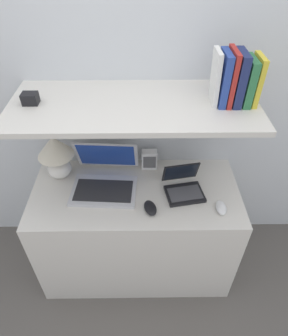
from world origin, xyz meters
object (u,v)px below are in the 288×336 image
object	(u,v)px
book_yellow	(256,80)
book_blue	(223,79)
laptop_large	(105,179)
shelf_gadget	(30,99)
laptop_small	(183,187)
router_box	(149,159)
book_red	(230,78)
second_mouse	(221,208)
book_white	(215,78)
table_lamp	(56,153)
computer_mouse	(150,208)
book_green	(248,81)
book_navy	(238,78)

from	to	relation	value
book_yellow	book_blue	distance (m)	0.16
laptop_large	shelf_gadget	xyz separation A→B (m)	(-0.32, 0.01, 0.52)
laptop_small	router_box	world-z (taller)	laptop_small
book_yellow	book_red	size ratio (longest dim) A/B	0.89
second_mouse	book_white	distance (m)	0.70
table_lamp	shelf_gadget	bearing A→B (deg)	-112.14
computer_mouse	router_box	world-z (taller)	router_box
laptop_large	book_green	bearing A→B (deg)	1.17
router_box	book_yellow	world-z (taller)	book_yellow
laptop_large	book_white	xyz separation A→B (m)	(0.57, 0.01, 0.62)
book_yellow	book_red	xyz separation A→B (m)	(-0.12, 0.00, 0.01)
router_box	laptop_small	bearing A→B (deg)	-48.92
book_yellow	book_white	distance (m)	0.19
computer_mouse	book_green	xyz separation A→B (m)	(0.45, 0.22, 0.64)
laptop_small	router_box	distance (m)	0.30
book_yellow	book_navy	world-z (taller)	book_navy
table_lamp	book_green	bearing A→B (deg)	-4.35
laptop_large	second_mouse	xyz separation A→B (m)	(0.66, -0.21, -0.03)
second_mouse	shelf_gadget	distance (m)	1.15
book_yellow	book_blue	xyz separation A→B (m)	(-0.15, 0.00, 0.01)
table_lamp	second_mouse	world-z (taller)	table_lamp
table_lamp	book_green	size ratio (longest dim) A/B	1.33
table_lamp	laptop_large	world-z (taller)	table_lamp
table_lamp	second_mouse	xyz separation A→B (m)	(0.95, -0.30, -0.16)
book_yellow	book_red	distance (m)	0.12
book_green	book_white	distance (m)	0.15
laptop_large	router_box	size ratio (longest dim) A/B	3.15
laptop_large	book_blue	bearing A→B (deg)	1.39
second_mouse	book_blue	size ratio (longest dim) A/B	0.42
laptop_small	book_red	xyz separation A→B (m)	(0.17, 0.07, 0.64)
table_lamp	laptop_small	distance (m)	0.78
table_lamp	shelf_gadget	size ratio (longest dim) A/B	3.92
laptop_small	book_blue	xyz separation A→B (m)	(0.14, 0.07, 0.63)
book_yellow	second_mouse	bearing A→B (deg)	-114.27
book_yellow	book_green	world-z (taller)	book_yellow
book_yellow	book_navy	size ratio (longest dim) A/B	0.93
book_yellow	shelf_gadget	distance (m)	1.08
book_yellow	book_white	xyz separation A→B (m)	(-0.19, 0.00, 0.01)
book_white	book_yellow	bearing A→B (deg)	0.00
computer_mouse	laptop_small	bearing A→B (deg)	36.28
table_lamp	computer_mouse	bearing A→B (deg)	-28.08
laptop_large	router_box	bearing A→B (deg)	31.25
laptop_large	book_white	size ratio (longest dim) A/B	1.56
second_mouse	router_box	world-z (taller)	router_box
computer_mouse	book_yellow	bearing A→B (deg)	23.93
table_lamp	book_white	distance (m)	0.99
book_blue	laptop_small	bearing A→B (deg)	-152.34
laptop_large	book_navy	xyz separation A→B (m)	(0.67, 0.01, 0.62)
book_navy	book_red	world-z (taller)	book_red
book_navy	shelf_gadget	bearing A→B (deg)	180.00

